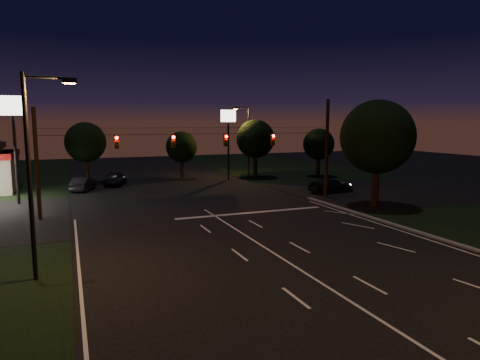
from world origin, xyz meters
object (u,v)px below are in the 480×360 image
utility_pole_right (325,198)px  tree_right_near (376,138)px  car_oncoming_a (115,178)px  car_oncoming_b (83,184)px  car_cross (331,186)px

utility_pole_right → tree_right_near: bearing=-72.5°
utility_pole_right → car_oncoming_a: utility_pole_right is taller
car_oncoming_b → car_cross: car_oncoming_b is taller
utility_pole_right → tree_right_near: 7.61m
tree_right_near → car_oncoming_b: tree_right_near is taller
car_oncoming_a → car_oncoming_b: (-3.44, -2.81, -0.07)m
tree_right_near → car_oncoming_b: (-22.16, 17.73, -4.97)m
car_oncoming_a → car_oncoming_b: bearing=57.0°
utility_pole_right → tree_right_near: (1.53, -4.83, 5.68)m
car_oncoming_a → car_cross: 23.50m
tree_right_near → car_cross: bearing=85.0°
car_cross → car_oncoming_b: bearing=58.5°
car_oncoming_b → car_cross: 25.10m
car_oncoming_a → tree_right_near: bearing=150.1°
utility_pole_right → car_oncoming_a: 23.30m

